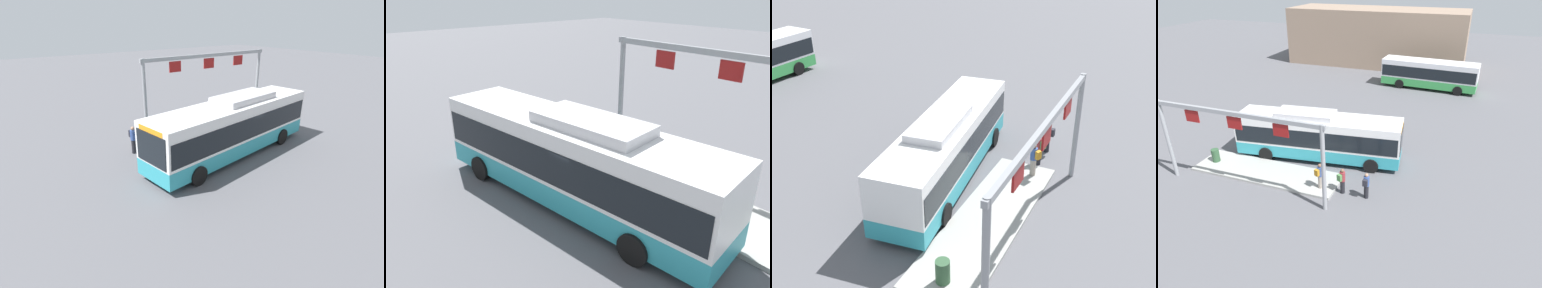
# 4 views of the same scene
# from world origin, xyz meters

# --- Properties ---
(ground_plane) EXTENTS (120.00, 120.00, 0.00)m
(ground_plane) POSITION_xyz_m (0.00, 0.00, 0.00)
(ground_plane) COLOR #56565B
(platform_curb) EXTENTS (10.00, 2.80, 0.16)m
(platform_curb) POSITION_xyz_m (-2.37, -3.17, 0.08)
(platform_curb) COLOR #9E9E99
(platform_curb) RESTS_ON ground
(bus_main) EXTENTS (11.69, 3.90, 3.46)m
(bus_main) POSITION_xyz_m (-0.01, -0.00, 1.81)
(bus_main) COLOR teal
(bus_main) RESTS_ON ground
(person_boarding) EXTENTS (0.35, 0.53, 1.67)m
(person_boarding) POSITION_xyz_m (4.60, -3.56, 0.89)
(person_boarding) COLOR black
(person_boarding) RESTS_ON ground
(person_waiting_near) EXTENTS (0.48, 0.60, 1.67)m
(person_waiting_near) POSITION_xyz_m (3.10, -3.56, 0.89)
(person_waiting_near) COLOR black
(person_waiting_near) RESTS_ON ground
(person_waiting_mid) EXTENTS (0.46, 0.59, 1.67)m
(person_waiting_mid) POSITION_xyz_m (1.73, -3.72, 1.05)
(person_waiting_mid) COLOR gray
(person_waiting_mid) RESTS_ON platform_curb
(platform_sign_gantry) EXTENTS (10.96, 0.24, 5.20)m
(platform_sign_gantry) POSITION_xyz_m (-2.53, -5.34, 3.84)
(platform_sign_gantry) COLOR gray
(platform_sign_gantry) RESTS_ON ground
(trash_bin) EXTENTS (0.52, 0.52, 0.90)m
(trash_bin) POSITION_xyz_m (-6.40, -3.18, 0.61)
(trash_bin) COLOR #2D5133
(trash_bin) RESTS_ON platform_curb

